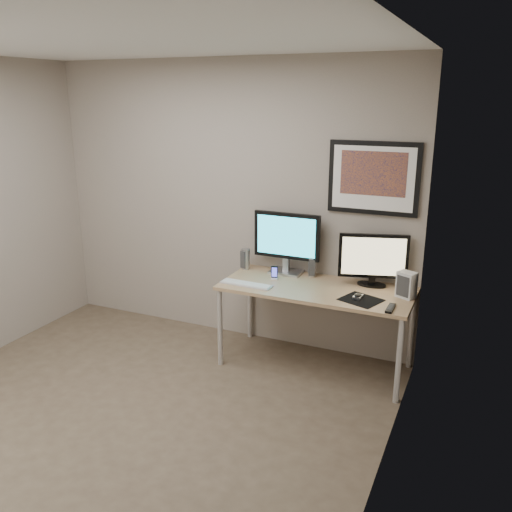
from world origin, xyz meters
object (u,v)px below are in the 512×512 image
(framed_art, at_px, (373,178))
(speaker_left, at_px, (246,259))
(monitor_tv, at_px, (373,259))
(keyboard, at_px, (246,284))
(fan_unit, at_px, (406,285))
(monitor_large, at_px, (287,240))
(speaker_right, at_px, (312,267))
(desk, at_px, (316,294))
(phone_dock, at_px, (274,273))

(framed_art, distance_m, speaker_left, 1.36)
(monitor_tv, distance_m, speaker_left, 1.17)
(keyboard, height_order, fan_unit, fan_unit)
(keyboard, xyz_separation_m, fan_unit, (1.28, 0.25, 0.10))
(keyboard, bearing_deg, monitor_large, 67.65)
(speaker_left, bearing_deg, speaker_right, 23.51)
(desk, bearing_deg, speaker_left, 164.75)
(monitor_large, bearing_deg, keyboard, -114.10)
(desk, distance_m, speaker_right, 0.32)
(speaker_left, bearing_deg, monitor_large, 24.64)
(speaker_right, bearing_deg, framed_art, -6.87)
(monitor_tv, relative_size, speaker_right, 3.16)
(monitor_large, height_order, phone_dock, monitor_large)
(desk, bearing_deg, framed_art, 43.46)
(speaker_right, distance_m, phone_dock, 0.35)
(monitor_tv, relative_size, keyboard, 1.23)
(monitor_large, xyz_separation_m, fan_unit, (1.09, -0.19, -0.20))
(monitor_tv, bearing_deg, desk, -168.47)
(monitor_large, relative_size, fan_unit, 2.88)
(speaker_right, bearing_deg, speaker_left, 167.67)
(framed_art, distance_m, monitor_tv, 0.66)
(desk, xyz_separation_m, speaker_left, (-0.75, 0.20, 0.16))
(monitor_large, height_order, monitor_tv, monitor_large)
(monitor_tv, xyz_separation_m, fan_unit, (0.31, -0.16, -0.13))
(speaker_right, relative_size, fan_unit, 0.84)
(monitor_large, distance_m, phone_dock, 0.32)
(monitor_large, bearing_deg, fan_unit, -9.47)
(framed_art, height_order, keyboard, framed_art)
(monitor_large, relative_size, monitor_tv, 1.09)
(monitor_large, height_order, keyboard, monitor_large)
(framed_art, relative_size, speaker_right, 4.23)
(speaker_right, bearing_deg, phone_dock, -158.67)
(monitor_tv, distance_m, phone_dock, 0.85)
(monitor_large, bearing_deg, framed_art, 7.43)
(desk, relative_size, keyboard, 3.52)
(framed_art, relative_size, speaker_left, 3.88)
(desk, relative_size, speaker_left, 8.28)
(framed_art, xyz_separation_m, speaker_left, (-1.10, -0.13, -0.79))
(framed_art, bearing_deg, speaker_right, -170.34)
(phone_dock, distance_m, keyboard, 0.29)
(speaker_right, height_order, keyboard, speaker_right)
(speaker_left, height_order, speaker_right, speaker_left)
(desk, distance_m, monitor_tv, 0.56)
(phone_dock, bearing_deg, framed_art, 7.40)
(speaker_left, distance_m, keyboard, 0.45)
(speaker_left, xyz_separation_m, speaker_right, (0.63, 0.05, -0.01))
(speaker_left, height_order, fan_unit, fan_unit)
(keyboard, bearing_deg, fan_unit, 12.95)
(speaker_right, distance_m, fan_unit, 0.87)
(phone_dock, bearing_deg, monitor_tv, -1.59)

